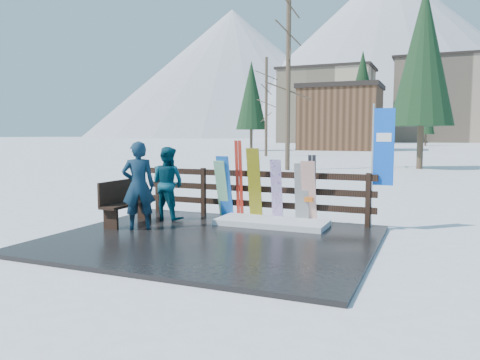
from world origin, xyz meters
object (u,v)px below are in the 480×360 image
at_px(snowboard_1, 222,189).
at_px(person_front, 138,186).
at_px(snowboard_0, 225,187).
at_px(person_back, 168,183).
at_px(snowboard_2, 254,184).
at_px(snowboard_3, 277,191).
at_px(rental_flag, 381,151).
at_px(bench, 125,201).
at_px(snowboard_5, 309,193).
at_px(snowboard_4, 302,194).

height_order(snowboard_1, person_front, person_front).
xyz_separation_m(snowboard_0, person_back, (-1.16, -0.64, 0.11)).
distance_m(snowboard_2, snowboard_3, 0.54).
xyz_separation_m(rental_flag, person_back, (-4.61, -0.91, -0.77)).
relative_size(snowboard_0, rental_flag, 0.58).
bearing_deg(snowboard_3, person_back, -165.20).
bearing_deg(snowboard_3, rental_flag, 7.03).
distance_m(bench, snowboard_3, 3.34).
xyz_separation_m(snowboard_5, person_back, (-3.16, -0.64, 0.14)).
distance_m(snowboard_1, snowboard_3, 1.34).
bearing_deg(snowboard_4, snowboard_1, -180.00).
relative_size(person_front, person_back, 1.08).
bearing_deg(rental_flag, snowboard_5, -169.49).
distance_m(snowboard_3, person_back, 2.51).
height_order(bench, person_front, person_front).
xyz_separation_m(snowboard_5, rental_flag, (1.45, 0.27, 0.91)).
height_order(snowboard_0, snowboard_1, snowboard_0).
bearing_deg(bench, snowboard_3, 26.38).
distance_m(snowboard_3, snowboard_5, 0.73).
bearing_deg(person_front, rental_flag, 170.34).
distance_m(snowboard_4, rental_flag, 1.88).
relative_size(snowboard_3, person_front, 0.79).
height_order(snowboard_0, person_back, person_back).
distance_m(bench, snowboard_5, 4.01).
height_order(snowboard_5, person_front, person_front).
xyz_separation_m(snowboard_3, snowboard_5, (0.73, 0.00, -0.01)).
xyz_separation_m(bench, snowboard_5, (3.72, 1.48, 0.18)).
relative_size(bench, snowboard_0, 1.00).
xyz_separation_m(snowboard_2, person_back, (-1.89, -0.64, 0.01)).
distance_m(snowboard_3, person_front, 3.02).
height_order(snowboard_1, snowboard_4, snowboard_1).
xyz_separation_m(snowboard_2, snowboard_5, (1.26, 0.00, -0.13)).
xyz_separation_m(bench, snowboard_2, (2.46, 1.48, 0.31)).
height_order(snowboard_4, person_front, person_front).
height_order(snowboard_1, snowboard_5, snowboard_5).
distance_m(bench, snowboard_4, 3.86).
distance_m(rental_flag, person_back, 4.76).
relative_size(rental_flag, person_back, 1.55).
xyz_separation_m(snowboard_3, rental_flag, (2.19, 0.27, 0.90)).
height_order(snowboard_2, person_back, person_back).
height_order(snowboard_2, rental_flag, rental_flag).
distance_m(snowboard_1, person_back, 1.27).
xyz_separation_m(snowboard_0, snowboard_2, (0.74, -0.00, 0.09)).
bearing_deg(bench, rental_flag, 18.70).
bearing_deg(snowboard_0, snowboard_5, -0.00).
relative_size(snowboard_2, snowboard_3, 1.17).
relative_size(bench, person_back, 0.89).
bearing_deg(snowboard_1, bench, -137.99).
bearing_deg(snowboard_5, snowboard_4, 180.00).
xyz_separation_m(snowboard_2, person_front, (-1.84, -1.86, 0.08)).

